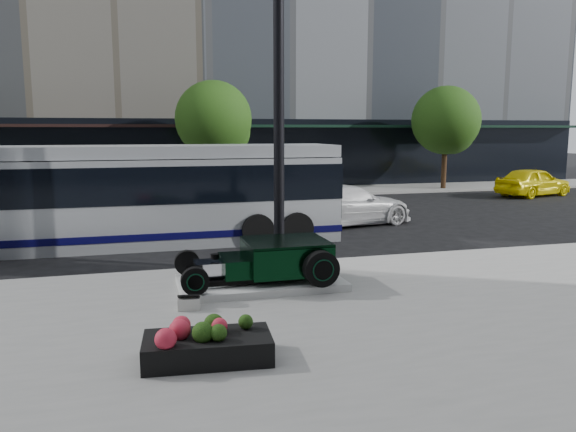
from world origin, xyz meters
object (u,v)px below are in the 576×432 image
object	(u,v)px
hot_rod	(276,258)
white_sedan	(345,205)
yellow_taxi	(533,182)
flower_planter	(208,346)
transit_bus	(136,195)
lamppost	(279,106)

from	to	relation	value
hot_rod	white_sedan	distance (m)	8.62
white_sedan	yellow_taxi	xyz separation A→B (m)	(12.58, 5.77, 0.00)
yellow_taxi	flower_planter	bearing A→B (deg)	116.70
white_sedan	yellow_taxi	distance (m)	13.84
hot_rod	yellow_taxi	bearing A→B (deg)	37.69
transit_bus	lamppost	bearing A→B (deg)	-53.42
lamppost	yellow_taxi	bearing A→B (deg)	35.08
hot_rod	flower_planter	xyz separation A→B (m)	(-1.91, -3.55, -0.36)
hot_rod	transit_bus	world-z (taller)	transit_bus
yellow_taxi	transit_bus	bearing A→B (deg)	95.48
transit_bus	flower_planter	bearing A→B (deg)	-84.85
hot_rod	transit_bus	distance (m)	6.54
hot_rod	lamppost	size ratio (longest dim) A/B	0.39
white_sedan	transit_bus	bearing A→B (deg)	88.50
hot_rod	yellow_taxi	distance (m)	21.52
hot_rod	white_sedan	size ratio (longest dim) A/B	0.64
hot_rod	yellow_taxi	xyz separation A→B (m)	(17.03, 13.16, 0.04)
lamppost	white_sedan	world-z (taller)	lamppost
lamppost	white_sedan	distance (m)	7.77
lamppost	transit_bus	distance (m)	5.95
hot_rod	transit_bus	xyz separation A→B (m)	(-2.76, 5.88, 0.79)
hot_rod	white_sedan	xyz separation A→B (m)	(4.45, 7.38, 0.04)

